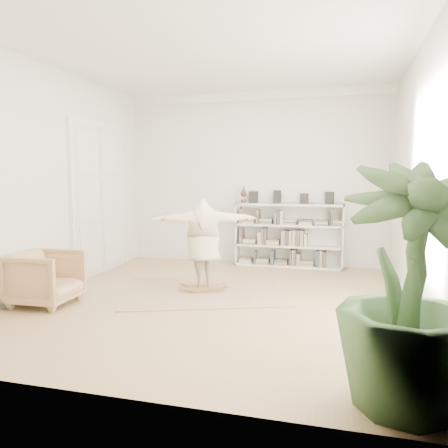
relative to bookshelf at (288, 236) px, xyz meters
name	(u,v)px	position (x,y,z in m)	size (l,w,h in m)	color
floor	(216,300)	(-0.74, -2.82, -0.64)	(6.00, 6.00, 0.00)	#A48754
room_shell	(255,96)	(-0.74, 0.12, 2.87)	(6.00, 6.00, 6.00)	silver
doors	(98,200)	(-3.45, -1.52, 0.76)	(0.09, 1.78, 2.92)	white
bookshelf	(288,236)	(0.00, 0.00, 0.00)	(2.20, 0.35, 1.64)	silver
armchair	(46,278)	(-3.04, -3.66, -0.25)	(0.83, 0.86, 0.78)	tan
rug	(203,291)	(-1.07, -2.38, -0.63)	(2.50, 2.00, 0.02)	tan
rocker_board	(203,287)	(-1.07, -2.38, -0.57)	(0.59, 0.47, 0.11)	brown
person	(203,240)	(-1.07, -2.38, 0.20)	(1.73, 0.47, 1.41)	beige
houseplant	(409,287)	(1.56, -5.37, 0.35)	(1.10, 1.10, 1.96)	#35552A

